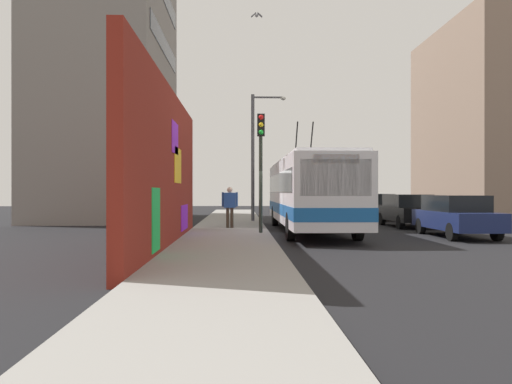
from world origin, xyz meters
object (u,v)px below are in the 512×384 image
city_bus (309,191)px  pedestrian_midblock (230,204)px  parked_car_navy (456,215)px  parked_car_dark_gray (376,206)px  traffic_light (261,153)px  street_lamp (257,148)px  parked_car_black (407,210)px

city_bus → pedestrian_midblock: 3.45m
parked_car_navy → city_bus: bearing=63.0°
parked_car_navy → pedestrian_midblock: pedestrian_midblock is taller
parked_car_dark_gray → city_bus: bearing=148.5°
city_bus → traffic_light: city_bus is taller
city_bus → pedestrian_midblock: city_bus is taller
city_bus → parked_car_dark_gray: 9.99m
street_lamp → traffic_light: bearing=179.2°
pedestrian_midblock → street_lamp: size_ratio=0.26×
parked_car_dark_gray → street_lamp: 8.41m
parked_car_black → street_lamp: (2.83, 7.24, 3.21)m
pedestrian_midblock → traffic_light: (-2.72, -1.23, 1.99)m
parked_car_navy → pedestrian_midblock: bearing=70.2°
traffic_light → pedestrian_midblock: bearing=24.4°
parked_car_black → traffic_light: bearing=124.9°
city_bus → street_lamp: (5.67, 2.04, 2.32)m
pedestrian_midblock → traffic_light: traffic_light is taller
parked_car_navy → traffic_light: traffic_light is taller
parked_car_black → pedestrian_midblock: bearing=105.6°
parked_car_black → parked_car_dark_gray: bearing=0.0°
parked_car_black → parked_car_dark_gray: size_ratio=1.10×
city_bus → parked_car_navy: size_ratio=2.66×
street_lamp → parked_car_dark_gray: bearing=-68.8°
traffic_light → parked_car_black: bearing=-55.1°
parked_car_dark_gray → parked_car_black: bearing=-180.0°
parked_car_navy → parked_car_black: 5.49m
parked_car_black → parked_car_dark_gray: 5.64m
city_bus → parked_car_navy: (-2.65, -5.20, -0.90)m
parked_car_navy → pedestrian_midblock: (3.09, 8.58, 0.36)m
parked_car_dark_gray → parked_car_navy: bearing=-180.0°
city_bus → pedestrian_midblock: bearing=82.6°
parked_car_navy → parked_car_black: bearing=0.0°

